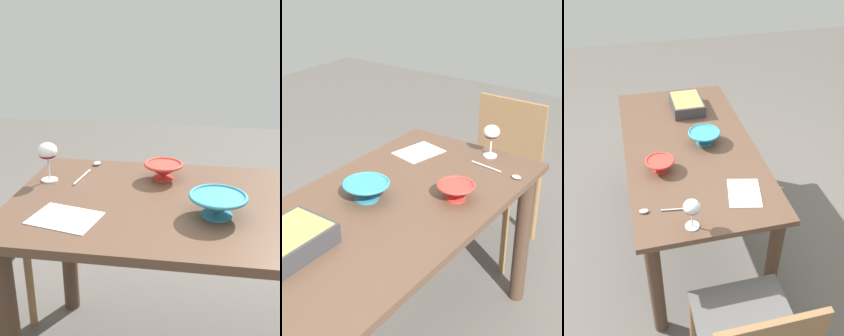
% 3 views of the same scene
% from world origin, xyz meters
% --- Properties ---
extents(dining_table, '(1.46, 0.76, 0.77)m').
position_xyz_m(dining_table, '(0.00, 0.00, 0.63)').
color(dining_table, brown).
rests_on(dining_table, ground_plane).
extents(wine_glass, '(0.08, 0.08, 0.16)m').
position_xyz_m(wine_glass, '(0.65, -0.12, 0.88)').
color(wine_glass, white).
rests_on(wine_glass, dining_table).
extents(mixing_bowl, '(0.19, 0.19, 0.08)m').
position_xyz_m(mixing_bowl, '(0.00, 0.09, 0.81)').
color(mixing_bowl, teal).
rests_on(mixing_bowl, dining_table).
extents(small_bowl, '(0.16, 0.16, 0.07)m').
position_xyz_m(small_bowl, '(0.21, -0.20, 0.81)').
color(small_bowl, red).
rests_on(small_bowl, dining_table).
extents(serving_spoon, '(0.05, 0.26, 0.01)m').
position_xyz_m(serving_spoon, '(0.52, -0.26, 0.78)').
color(serving_spoon, silver).
rests_on(serving_spoon, dining_table).
extents(napkin, '(0.24, 0.20, 0.00)m').
position_xyz_m(napkin, '(0.49, 0.19, 0.77)').
color(napkin, white).
rests_on(napkin, dining_table).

